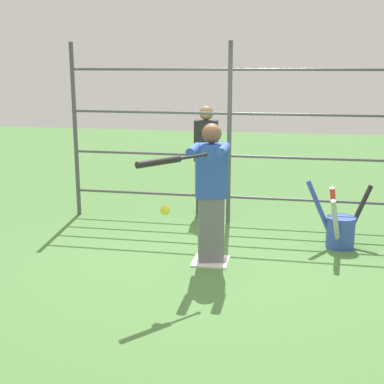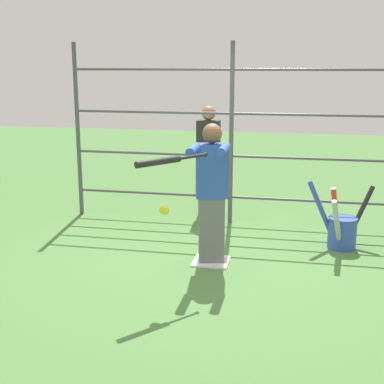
{
  "view_description": "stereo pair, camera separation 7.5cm",
  "coord_description": "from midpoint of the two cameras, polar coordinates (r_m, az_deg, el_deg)",
  "views": [
    {
      "loc": [
        -0.86,
        5.66,
        2.19
      ],
      "look_at": [
        0.14,
        0.41,
        0.91
      ],
      "focal_mm": 50.0,
      "sensor_mm": 36.0,
      "label": 1
    },
    {
      "loc": [
        -0.93,
        5.64,
        2.19
      ],
      "look_at": [
        0.14,
        0.41,
        0.91
      ],
      "focal_mm": 50.0,
      "sensor_mm": 36.0,
      "label": 2
    }
  ],
  "objects": [
    {
      "name": "ground_plane",
      "position": [
        6.12,
        2.41,
        -7.47
      ],
      "size": [
        24.0,
        24.0,
        0.0
      ],
      "primitive_type": "plane",
      "color": "#4C7A3D"
    },
    {
      "name": "home_plate",
      "position": [
        6.12,
        2.41,
        -7.38
      ],
      "size": [
        0.4,
        0.4,
        0.02
      ],
      "color": "white",
      "rests_on": "ground"
    },
    {
      "name": "fence_backstop",
      "position": [
        7.36,
        4.51,
        6.08
      ],
      "size": [
        4.54,
        0.06,
        2.49
      ],
      "color": "#4C4C51",
      "rests_on": "ground"
    },
    {
      "name": "batter",
      "position": [
        5.86,
        2.46,
        0.26
      ],
      "size": [
        0.4,
        0.6,
        1.57
      ],
      "color": "slate",
      "rests_on": "ground"
    },
    {
      "name": "baseball_bat_swinging",
      "position": [
        5.07,
        -2.53,
        3.35
      ],
      "size": [
        0.58,
        0.68,
        0.07
      ],
      "color": "black"
    },
    {
      "name": "softball_in_flight",
      "position": [
        4.96,
        -2.55,
        -1.93
      ],
      "size": [
        0.1,
        0.1,
        0.1
      ],
      "color": "yellow"
    },
    {
      "name": "bat_bucket",
      "position": [
        6.75,
        15.96,
        -3.87
      ],
      "size": [
        0.84,
        0.84,
        0.82
      ],
      "color": "#3351B2",
      "rests_on": "ground"
    },
    {
      "name": "bystander_behind_fence",
      "position": [
        7.89,
        2.02,
        3.61
      ],
      "size": [
        0.33,
        0.21,
        1.6
      ],
      "color": "#3F3F47",
      "rests_on": "ground"
    }
  ]
}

